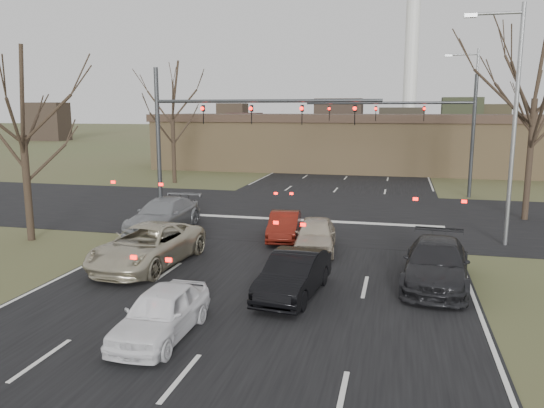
{
  "coord_description": "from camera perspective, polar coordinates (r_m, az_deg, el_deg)",
  "views": [
    {
      "loc": [
        4.45,
        -13.92,
        5.79
      ],
      "look_at": [
        -0.52,
        6.6,
        2.0
      ],
      "focal_mm": 35.0,
      "sensor_mm": 36.0,
      "label": 1
    }
  ],
  "objects": [
    {
      "name": "car_grey_ahead",
      "position": [
        25.98,
        -11.59,
        -1.18
      ],
      "size": [
        2.27,
        5.33,
        1.53
      ],
      "primitive_type": "imported",
      "rotation": [
        0.0,
        0.0,
        -0.02
      ],
      "color": "gray",
      "rests_on": "ground"
    },
    {
      "name": "tree_left_near",
      "position": [
        25.53,
        -25.54,
        10.95
      ],
      "size": [
        5.1,
        5.1,
        8.5
      ],
      "color": "black",
      "rests_on": "ground"
    },
    {
      "name": "car_red_ahead",
      "position": [
        23.87,
        1.33,
        -2.36
      ],
      "size": [
        1.73,
        3.83,
        1.22
      ],
      "primitive_type": "imported",
      "rotation": [
        0.0,
        0.0,
        0.12
      ],
      "color": "#59140C",
      "rests_on": "ground"
    },
    {
      "name": "car_silver_ahead",
      "position": [
        21.97,
        4.71,
        -3.3
      ],
      "size": [
        2.02,
        4.16,
        1.37
      ],
      "primitive_type": "imported",
      "rotation": [
        0.0,
        0.0,
        0.1
      ],
      "color": "#C0B29B",
      "rests_on": "ground"
    },
    {
      "name": "car_charcoal_sedan",
      "position": [
        18.52,
        17.24,
        -6.12
      ],
      "size": [
        2.51,
        5.25,
        1.48
      ],
      "primitive_type": "imported",
      "rotation": [
        0.0,
        0.0,
        -0.09
      ],
      "color": "black",
      "rests_on": "ground"
    },
    {
      "name": "streetlight_right_far",
      "position": [
        41.2,
        20.71,
        9.25
      ],
      "size": [
        2.34,
        0.25,
        10.0
      ],
      "color": "gray",
      "rests_on": "ground"
    },
    {
      "name": "car_silver_suv",
      "position": [
        20.34,
        -13.24,
        -4.4
      ],
      "size": [
        2.93,
        5.68,
        1.53
      ],
      "primitive_type": "imported",
      "rotation": [
        0.0,
        0.0,
        -0.07
      ],
      "color": "#B6AE93",
      "rests_on": "ground"
    },
    {
      "name": "ground",
      "position": [
        15.72,
        -3.9,
        -11.46
      ],
      "size": [
        360.0,
        360.0,
        0.0
      ],
      "primitive_type": "plane",
      "color": "#49542D",
      "rests_on": "ground"
    },
    {
      "name": "mast_arm_near",
      "position": [
        28.61,
        -6.22,
        8.68
      ],
      "size": [
        12.12,
        0.24,
        8.0
      ],
      "color": "#383A3D",
      "rests_on": "ground"
    },
    {
      "name": "building",
      "position": [
        52.07,
        10.99,
        6.55
      ],
      "size": [
        42.4,
        10.4,
        5.3
      ],
      "color": "#8E734C",
      "rests_on": "ground"
    },
    {
      "name": "tree_right_near",
      "position": [
        30.78,
        26.81,
        14.91
      ],
      "size": [
        6.9,
        6.9,
        11.5
      ],
      "color": "black",
      "rests_on": "ground"
    },
    {
      "name": "tree_right_far",
      "position": [
        50.05,
        26.27,
        10.48
      ],
      "size": [
        5.4,
        5.4,
        9.0
      ],
      "color": "black",
      "rests_on": "ground"
    },
    {
      "name": "car_black_hatch",
      "position": [
        16.72,
        2.33,
        -7.6
      ],
      "size": [
        1.88,
        4.29,
        1.37
      ],
      "primitive_type": "imported",
      "rotation": [
        0.0,
        0.0,
        -0.1
      ],
      "color": "black",
      "rests_on": "ground"
    },
    {
      "name": "mast_arm_far",
      "position": [
        36.96,
        16.51,
        8.56
      ],
      "size": [
        11.12,
        0.24,
        8.0
      ],
      "color": "#383A3D",
      "rests_on": "ground"
    },
    {
      "name": "tree_left_far",
      "position": [
        42.68,
        -10.75,
        12.09
      ],
      "size": [
        5.7,
        5.7,
        9.5
      ],
      "color": "black",
      "rests_on": "ground"
    },
    {
      "name": "streetlight_right_near",
      "position": [
        24.31,
        24.29,
        8.81
      ],
      "size": [
        2.34,
        0.25,
        10.0
      ],
      "color": "gray",
      "rests_on": "ground"
    },
    {
      "name": "road_main",
      "position": [
        74.27,
        10.21,
        5.55
      ],
      "size": [
        14.0,
        300.0,
        0.02
      ],
      "primitive_type": "cube",
      "color": "black",
      "rests_on": "ground"
    },
    {
      "name": "road_cross",
      "position": [
        29.82,
        4.79,
        -1.03
      ],
      "size": [
        200.0,
        14.0,
        0.02
      ],
      "primitive_type": "cube",
      "color": "black",
      "rests_on": "ground"
    },
    {
      "name": "car_white_sedan",
      "position": [
        14.13,
        -11.85,
        -11.38
      ],
      "size": [
        1.54,
        3.81,
        1.3
      ],
      "primitive_type": "imported",
      "rotation": [
        0.0,
        0.0,
        -0.0
      ],
      "color": "white",
      "rests_on": "ground"
    }
  ]
}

